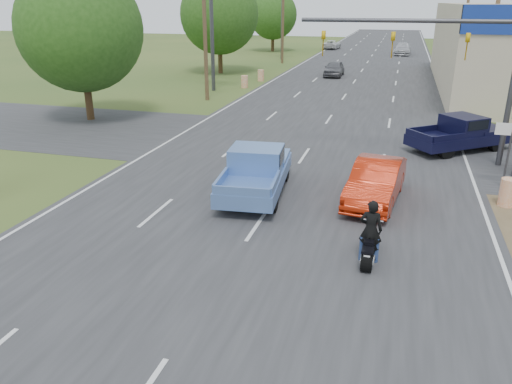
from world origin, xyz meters
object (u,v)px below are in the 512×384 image
(blue_pickup, at_px, (257,170))
(navy_pickup, at_px, (462,133))
(red_convertible, at_px, (376,182))
(rider, at_px, (370,233))
(motorcycle, at_px, (369,248))
(distant_car_grey, at_px, (334,69))
(distant_car_white, at_px, (332,45))
(distant_car_silver, at_px, (403,49))

(blue_pickup, xyz_separation_m, navy_pickup, (7.94, 8.21, -0.04))
(red_convertible, xyz_separation_m, rider, (0.11, -4.60, 0.12))
(motorcycle, height_order, rider, rider)
(distant_car_grey, height_order, distant_car_white, distant_car_grey)
(blue_pickup, distance_m, distant_car_white, 61.41)
(red_convertible, xyz_separation_m, distant_car_silver, (0.31, 54.82, 0.02))
(distant_car_silver, bearing_deg, rider, -87.98)
(rider, bearing_deg, distant_car_white, -80.30)
(motorcycle, relative_size, rider, 1.12)
(red_convertible, distance_m, distant_car_white, 61.68)
(navy_pickup, height_order, distant_car_grey, navy_pickup)
(distant_car_grey, distance_m, distant_car_silver, 23.84)
(rider, bearing_deg, red_convertible, -87.65)
(motorcycle, height_order, distant_car_white, distant_car_white)
(blue_pickup, bearing_deg, distant_car_grey, 86.79)
(red_convertible, bearing_deg, distant_car_silver, 96.25)
(red_convertible, xyz_separation_m, distant_car_white, (-10.00, 60.86, -0.11))
(red_convertible, height_order, rider, rider)
(distant_car_grey, distance_m, distant_car_white, 29.41)
(distant_car_white, bearing_deg, distant_car_silver, 154.56)
(motorcycle, distance_m, distant_car_white, 66.28)
(distant_car_silver, relative_size, distant_car_white, 1.15)
(red_convertible, height_order, blue_pickup, blue_pickup)
(rider, distance_m, blue_pickup, 6.21)
(motorcycle, xyz_separation_m, blue_pickup, (-4.46, 4.36, 0.46))
(rider, relative_size, navy_pickup, 0.33)
(motorcycle, height_order, distant_car_silver, distant_car_silver)
(blue_pickup, bearing_deg, motorcycle, -50.05)
(blue_pickup, height_order, distant_car_silver, blue_pickup)
(rider, distance_m, distant_car_grey, 36.83)
(distant_car_grey, bearing_deg, motorcycle, -81.02)
(rider, bearing_deg, distant_car_grey, -79.91)
(motorcycle, relative_size, distant_car_silver, 0.37)
(motorcycle, distance_m, distant_car_grey, 36.87)
(navy_pickup, distance_m, distant_car_white, 54.65)
(motorcycle, distance_m, blue_pickup, 6.25)
(red_convertible, bearing_deg, distant_car_white, 105.90)
(navy_pickup, height_order, distant_car_white, navy_pickup)
(navy_pickup, relative_size, distant_car_white, 1.14)
(rider, distance_m, distant_car_white, 66.24)
(red_convertible, bearing_deg, blue_pickup, -169.69)
(navy_pickup, distance_m, distant_car_grey, 25.59)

